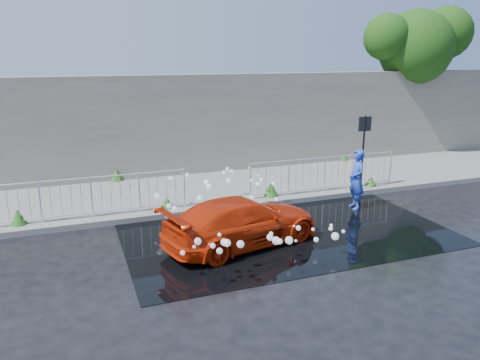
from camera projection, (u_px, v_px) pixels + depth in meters
name	position (u px, v px, depth m)	size (l,w,h in m)	color
ground	(283.00, 248.00, 10.79)	(90.00, 90.00, 0.00)	black
pavement	(217.00, 189.00, 15.30)	(30.00, 4.00, 0.15)	slate
curb	(239.00, 207.00, 13.49)	(30.00, 0.25, 0.16)	slate
retaining_wall	(198.00, 124.00, 16.81)	(30.00, 0.60, 3.50)	#6D645C
puddle	(284.00, 230.00, 11.87)	(8.00, 5.00, 0.01)	black
sign_post	(364.00, 141.00, 14.56)	(0.45, 0.06, 2.50)	black
tree	(419.00, 43.00, 19.50)	(5.05, 3.10, 6.31)	#332114
railing_left	(91.00, 196.00, 12.29)	(5.05, 0.05, 1.10)	silver
railing_right	(324.00, 173.00, 14.64)	(5.05, 0.05, 1.10)	silver
weeds	(207.00, 186.00, 14.63)	(12.17, 3.93, 0.45)	#1E4B14
water_spray	(230.00, 210.00, 11.43)	(3.61, 5.28, 0.94)	white
red_car	(242.00, 222.00, 10.90)	(1.57, 3.86, 1.12)	red
person	(356.00, 179.00, 13.37)	(0.63, 0.42, 1.74)	blue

